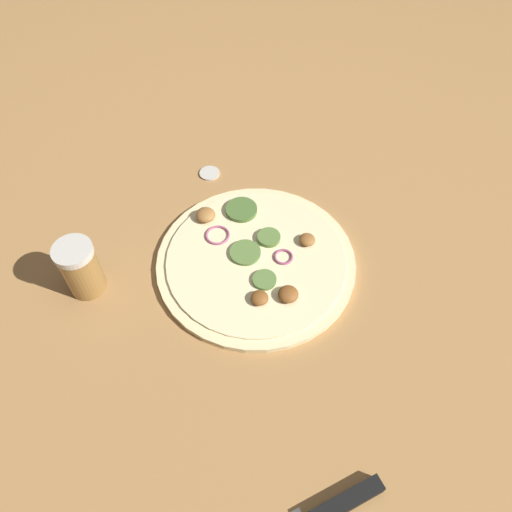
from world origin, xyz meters
TOP-DOWN VIEW (x-y plane):
  - ground_plane at (0.00, 0.00)m, footprint 3.00×3.00m
  - pizza at (-0.00, -0.00)m, footprint 0.33×0.33m
  - spice_jar at (0.17, -0.22)m, footprint 0.06×0.06m
  - loose_cap at (-0.15, -0.18)m, footprint 0.04×0.04m

SIDE VIEW (x-z plane):
  - ground_plane at x=0.00m, z-range 0.00..0.00m
  - loose_cap at x=-0.15m, z-range 0.00..0.01m
  - pizza at x=0.00m, z-range -0.01..0.02m
  - spice_jar at x=0.17m, z-range 0.00..0.10m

